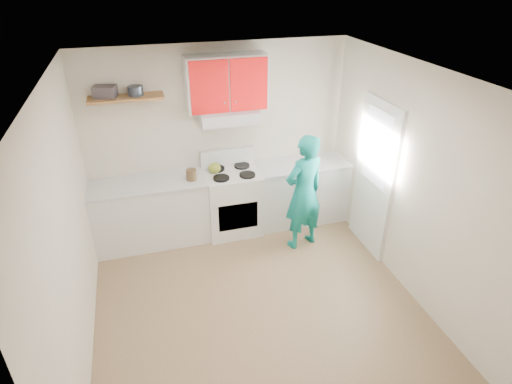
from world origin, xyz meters
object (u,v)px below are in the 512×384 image
object	(u,v)px
kettle	(214,168)
crock	(191,175)
stove	(233,202)
person	(304,193)
tin	(136,91)

from	to	relation	value
kettle	crock	distance (m)	0.36
stove	person	size ratio (longest dim) A/B	0.57
stove	crock	distance (m)	0.77
crock	person	distance (m)	1.50
tin	kettle	world-z (taller)	tin
kettle	person	bearing A→B (deg)	-31.22
tin	person	bearing A→B (deg)	-22.89
stove	tin	world-z (taller)	tin
person	stove	bearing A→B (deg)	-53.64
tin	stove	bearing A→B (deg)	-9.83
kettle	crock	size ratio (longest dim) A/B	1.03
crock	tin	bearing A→B (deg)	155.84
crock	person	size ratio (longest dim) A/B	0.10
tin	person	xyz separation A→B (m)	(1.94, -0.82, -1.29)
kettle	crock	bearing A→B (deg)	-157.93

